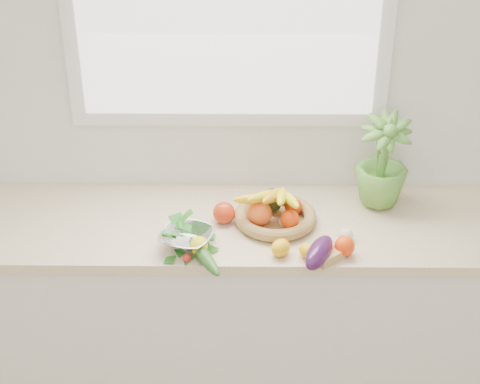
{
  "coord_description": "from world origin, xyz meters",
  "views": [
    {
      "loc": [
        0.07,
        -0.56,
        2.52
      ],
      "look_at": [
        0.05,
        1.93,
        1.05
      ],
      "focal_mm": 55.0,
      "sensor_mm": 36.0,
      "label": 1
    }
  ],
  "objects_px": {
    "eggplant": "(319,253)",
    "fruit_basket": "(275,212)",
    "potted_herb": "(383,160)",
    "colander_with_spinach": "(186,234)",
    "cucumber": "(204,256)",
    "apple": "(224,213)"
  },
  "relations": [
    {
      "from": "potted_herb",
      "to": "colander_with_spinach",
      "type": "relative_size",
      "value": 1.5
    },
    {
      "from": "apple",
      "to": "cucumber",
      "type": "bearing_deg",
      "value": -103.79
    },
    {
      "from": "eggplant",
      "to": "fruit_basket",
      "type": "distance_m",
      "value": 0.31
    },
    {
      "from": "fruit_basket",
      "to": "cucumber",
      "type": "bearing_deg",
      "value": -134.93
    },
    {
      "from": "cucumber",
      "to": "potted_herb",
      "type": "distance_m",
      "value": 0.85
    },
    {
      "from": "eggplant",
      "to": "colander_with_spinach",
      "type": "xyz_separation_m",
      "value": [
        -0.5,
        0.1,
        0.01
      ]
    },
    {
      "from": "cucumber",
      "to": "fruit_basket",
      "type": "height_order",
      "value": "fruit_basket"
    },
    {
      "from": "fruit_basket",
      "to": "eggplant",
      "type": "bearing_deg",
      "value": -59.78
    },
    {
      "from": "apple",
      "to": "potted_herb",
      "type": "height_order",
      "value": "potted_herb"
    },
    {
      "from": "eggplant",
      "to": "cucumber",
      "type": "distance_m",
      "value": 0.43
    },
    {
      "from": "eggplant",
      "to": "apple",
      "type": "bearing_deg",
      "value": 143.14
    },
    {
      "from": "fruit_basket",
      "to": "colander_with_spinach",
      "type": "height_order",
      "value": "fruit_basket"
    },
    {
      "from": "fruit_basket",
      "to": "colander_with_spinach",
      "type": "bearing_deg",
      "value": -153.56
    },
    {
      "from": "apple",
      "to": "potted_herb",
      "type": "distance_m",
      "value": 0.68
    },
    {
      "from": "cucumber",
      "to": "fruit_basket",
      "type": "distance_m",
      "value": 0.39
    },
    {
      "from": "fruit_basket",
      "to": "colander_with_spinach",
      "type": "relative_size",
      "value": 1.71
    },
    {
      "from": "eggplant",
      "to": "fruit_basket",
      "type": "xyz_separation_m",
      "value": [
        -0.16,
        0.27,
        0.01
      ]
    },
    {
      "from": "apple",
      "to": "fruit_basket",
      "type": "distance_m",
      "value": 0.2
    },
    {
      "from": "eggplant",
      "to": "colander_with_spinach",
      "type": "height_order",
      "value": "colander_with_spinach"
    },
    {
      "from": "cucumber",
      "to": "potted_herb",
      "type": "relative_size",
      "value": 0.7
    },
    {
      "from": "apple",
      "to": "cucumber",
      "type": "xyz_separation_m",
      "value": [
        -0.07,
        -0.27,
        -0.02
      ]
    },
    {
      "from": "cucumber",
      "to": "fruit_basket",
      "type": "relative_size",
      "value": 0.61
    }
  ]
}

